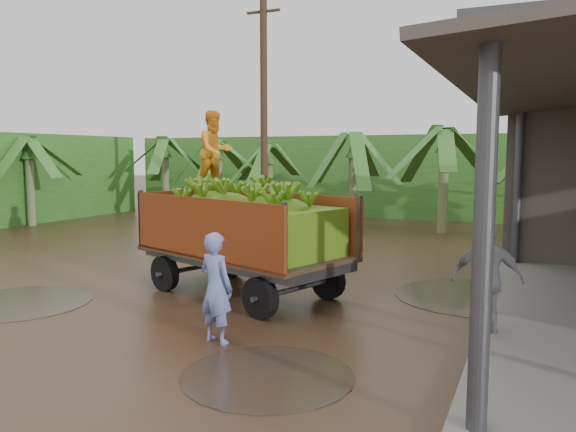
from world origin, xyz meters
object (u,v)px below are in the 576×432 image
object	(u,v)px
man_grey	(487,279)
banana_trailer	(242,228)
man_blue	(216,288)
utility_pole	(264,115)

from	to	relation	value
man_grey	banana_trailer	bearing A→B (deg)	-18.47
man_blue	utility_pole	size ratio (longest dim) A/B	0.21
banana_trailer	man_blue	bearing A→B (deg)	-49.33
banana_trailer	man_grey	world-z (taller)	banana_trailer
man_blue	man_grey	size ratio (longest dim) A/B	0.92
man_blue	utility_pole	distance (m)	11.47
banana_trailer	man_grey	bearing A→B (deg)	9.98
man_blue	man_grey	bearing A→B (deg)	-138.18
man_grey	utility_pole	size ratio (longest dim) A/B	0.22
man_blue	man_grey	xyz separation A→B (m)	(3.63, 1.90, 0.07)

